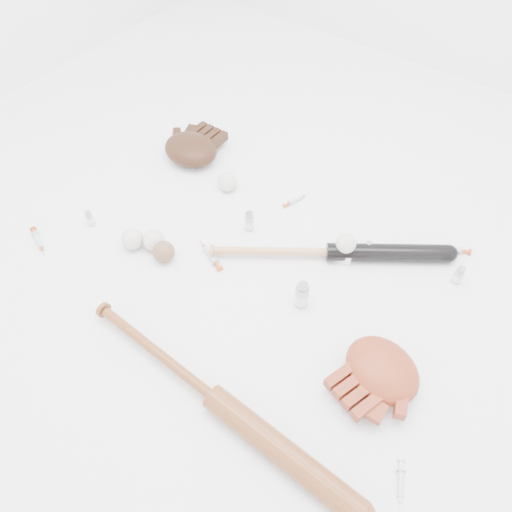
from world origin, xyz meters
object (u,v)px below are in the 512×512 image
Objects in this scene: glove_dark at (191,149)px; pedestal at (344,253)px; bat_dark at (329,252)px; bat_wood at (214,398)px.

glove_dark is 0.75m from pedestal.
bat_dark is 0.72m from glove_dark.
bat_dark is 0.62m from bat_wood.
glove_dark is (-0.71, 0.12, 0.02)m from bat_dark.
bat_wood is at bearing -92.34° from pedestal.
glove_dark reaches higher than bat_wood.
pedestal is at bearing -7.02° from glove_dark.
pedestal is (0.03, 0.65, -0.02)m from bat_wood.
bat_wood is 3.63× the size of glove_dark.
bat_wood is 14.92× the size of pedestal.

